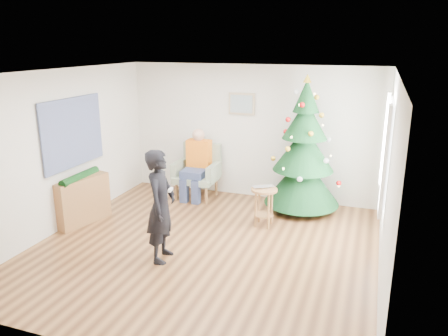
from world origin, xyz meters
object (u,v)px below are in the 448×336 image
at_px(console, 82,200).
at_px(standing_man, 161,206).
at_px(christmas_tree, 304,151).
at_px(stool, 264,207).
at_px(armchair, 198,178).

bearing_deg(console, standing_man, -7.45).
xyz_separation_m(christmas_tree, stool, (-0.47, -0.97, -0.78)).
relative_size(christmas_tree, armchair, 2.36).
bearing_deg(stool, console, -163.17).
bearing_deg(armchair, christmas_tree, -0.54).
bearing_deg(console, christmas_tree, 42.01).
xyz_separation_m(stool, console, (-2.96, -0.90, 0.06)).
bearing_deg(christmas_tree, stool, -115.76).
relative_size(armchair, standing_man, 0.65).
relative_size(stool, standing_man, 0.41).
distance_m(stool, standing_man, 2.00).
bearing_deg(armchair, standing_man, -78.59).
bearing_deg(stool, armchair, 148.82).
distance_m(christmas_tree, armchair, 2.20).
height_order(stool, armchair, armchair).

